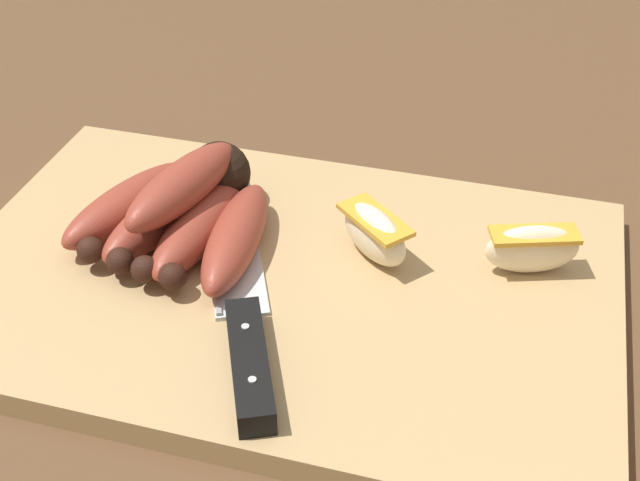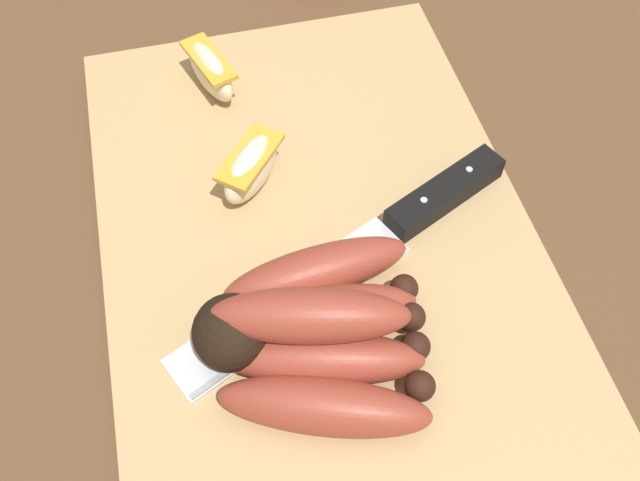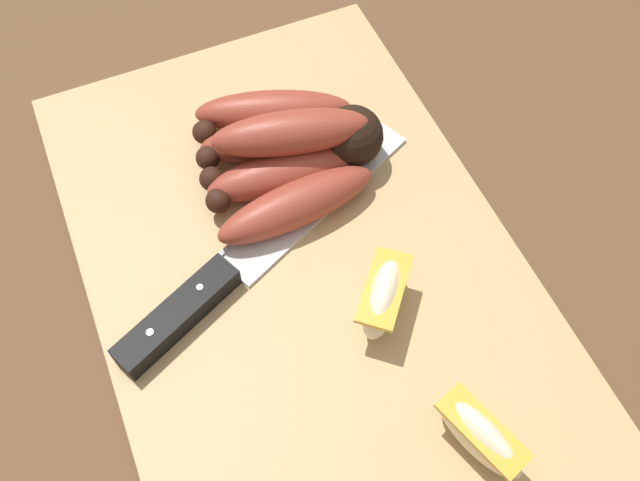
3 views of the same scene
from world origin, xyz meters
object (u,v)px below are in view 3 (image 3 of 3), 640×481
Objects in this scene: banana_bunch at (292,150)px; apple_wedge_near at (383,296)px; chefs_knife at (229,270)px; apple_wedge_middle at (479,436)px.

apple_wedge_near is at bearing -175.70° from banana_bunch.
chefs_knife is at bearing 52.76° from apple_wedge_near.
chefs_knife is (-0.07, 0.08, -0.02)m from banana_bunch.
apple_wedge_middle is (-0.11, -0.01, -0.00)m from apple_wedge_near.
apple_wedge_middle is (-0.18, -0.10, 0.01)m from chefs_knife.
apple_wedge_near is at bearing 6.82° from apple_wedge_middle.
banana_bunch reaches higher than apple_wedge_middle.
chefs_knife is 4.16× the size of apple_wedge_near.
apple_wedge_middle is at bearing -173.18° from apple_wedge_near.
chefs_knife is 3.88× the size of apple_wedge_middle.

